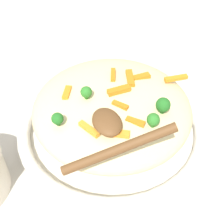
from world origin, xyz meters
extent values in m
plane|color=beige|center=(0.00, 0.00, 0.00)|extent=(2.40, 2.40, 0.00)
cylinder|color=white|center=(0.00, 0.00, 0.01)|extent=(0.30, 0.30, 0.03)
torus|color=white|center=(0.00, 0.00, 0.04)|extent=(0.32, 0.32, 0.02)
torus|color=black|center=(0.00, 0.00, 0.04)|extent=(0.31, 0.31, 0.00)
ellipsoid|color=beige|center=(0.00, 0.00, 0.08)|extent=(0.26, 0.26, 0.07)
cube|color=orange|center=(-0.02, 0.04, 0.11)|extent=(0.04, 0.02, 0.01)
cube|color=orange|center=(-0.03, -0.07, 0.11)|extent=(0.03, 0.02, 0.01)
cube|color=orange|center=(0.07, 0.01, 0.11)|extent=(0.03, 0.03, 0.01)
cube|color=orange|center=(-0.02, 0.06, 0.11)|extent=(0.01, 0.03, 0.01)
cube|color=orange|center=(0.00, 0.11, 0.11)|extent=(0.01, 0.04, 0.01)
cube|color=orange|center=(0.01, 0.01, 0.12)|extent=(0.01, 0.04, 0.01)
cube|color=orange|center=(-0.04, 0.02, 0.11)|extent=(0.03, 0.02, 0.01)
cube|color=orange|center=(0.03, 0.00, 0.11)|extent=(0.02, 0.02, 0.01)
cube|color=orange|center=(0.06, -0.06, 0.11)|extent=(0.04, 0.02, 0.01)
cube|color=orange|center=(0.08, -0.02, 0.11)|extent=(0.02, 0.03, 0.01)
cylinder|color=#296820|center=(0.00, -0.04, 0.11)|extent=(0.01, 0.01, 0.01)
sphere|color=#2D7A28|center=(0.00, -0.04, 0.12)|extent=(0.02, 0.02, 0.02)
cylinder|color=#296820|center=(0.08, 0.03, 0.11)|extent=(0.01, 0.01, 0.01)
sphere|color=#2D7A28|center=(0.08, 0.03, 0.12)|extent=(0.02, 0.02, 0.02)
cylinder|color=#205B1C|center=(0.06, 0.06, 0.11)|extent=(0.01, 0.01, 0.01)
sphere|color=#236B23|center=(0.06, 0.06, 0.12)|extent=(0.02, 0.02, 0.02)
cylinder|color=#205B1C|center=(0.03, -0.09, 0.11)|extent=(0.01, 0.01, 0.01)
sphere|color=#236B23|center=(0.03, -0.09, 0.12)|extent=(0.02, 0.02, 0.02)
ellipsoid|color=brown|center=(0.06, -0.03, 0.12)|extent=(0.06, 0.04, 0.02)
cylinder|color=brown|center=(0.13, -0.04, 0.14)|extent=(0.03, 0.14, 0.06)
camera|label=1|loc=(0.34, -0.13, 0.42)|focal=49.12mm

